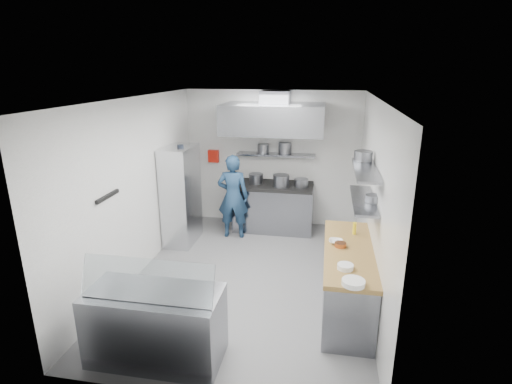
% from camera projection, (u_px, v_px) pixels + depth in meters
% --- Properties ---
extents(floor, '(5.00, 5.00, 0.00)m').
position_uv_depth(floor, '(249.00, 277.00, 6.40)').
color(floor, slate).
rests_on(floor, ground).
extents(ceiling, '(5.00, 5.00, 0.00)m').
position_uv_depth(ceiling, '(248.00, 99.00, 5.57)').
color(ceiling, silver).
rests_on(ceiling, wall_back).
extents(wall_back, '(3.60, 2.80, 0.02)m').
position_uv_depth(wall_back, '(272.00, 159.00, 8.34)').
color(wall_back, white).
rests_on(wall_back, floor).
extents(wall_front, '(3.60, 2.80, 0.02)m').
position_uv_depth(wall_front, '(196.00, 276.00, 3.64)').
color(wall_front, white).
rests_on(wall_front, floor).
extents(wall_left, '(2.80, 5.00, 0.02)m').
position_uv_depth(wall_left, '(137.00, 188.00, 6.29)').
color(wall_left, white).
rests_on(wall_left, floor).
extents(wall_right, '(2.80, 5.00, 0.02)m').
position_uv_depth(wall_right, '(373.00, 201.00, 5.68)').
color(wall_right, white).
rests_on(wall_right, floor).
extents(gas_range, '(1.60, 0.80, 0.90)m').
position_uv_depth(gas_range, '(274.00, 208.00, 8.23)').
color(gas_range, gray).
rests_on(gas_range, floor).
extents(cooktop, '(1.57, 0.78, 0.06)m').
position_uv_depth(cooktop, '(274.00, 186.00, 8.08)').
color(cooktop, black).
rests_on(cooktop, gas_range).
extents(stock_pot_left, '(0.29, 0.29, 0.20)m').
position_uv_depth(stock_pot_left, '(256.00, 178.00, 8.13)').
color(stock_pot_left, slate).
rests_on(stock_pot_left, cooktop).
extents(stock_pot_mid, '(0.32, 0.32, 0.24)m').
position_uv_depth(stock_pot_mid, '(281.00, 181.00, 7.89)').
color(stock_pot_mid, slate).
rests_on(stock_pot_mid, cooktop).
extents(stock_pot_right, '(0.28, 0.28, 0.16)m').
position_uv_depth(stock_pot_right, '(301.00, 183.00, 7.89)').
color(stock_pot_right, slate).
rests_on(stock_pot_right, cooktop).
extents(over_range_shelf, '(1.60, 0.30, 0.04)m').
position_uv_depth(over_range_shelf, '(276.00, 155.00, 8.13)').
color(over_range_shelf, gray).
rests_on(over_range_shelf, wall_back).
extents(shelf_pot_a, '(0.23, 0.23, 0.18)m').
position_uv_depth(shelf_pot_a, '(263.00, 148.00, 8.22)').
color(shelf_pot_a, slate).
rests_on(shelf_pot_a, over_range_shelf).
extents(shelf_pot_b, '(0.26, 0.26, 0.22)m').
position_uv_depth(shelf_pot_b, '(285.00, 148.00, 8.17)').
color(shelf_pot_b, slate).
rests_on(shelf_pot_b, over_range_shelf).
extents(extractor_hood, '(1.90, 1.15, 0.55)m').
position_uv_depth(extractor_hood, '(274.00, 119.00, 7.51)').
color(extractor_hood, gray).
rests_on(extractor_hood, wall_back).
extents(hood_duct, '(0.55, 0.55, 0.24)m').
position_uv_depth(hood_duct, '(275.00, 97.00, 7.61)').
color(hood_duct, slate).
rests_on(hood_duct, extractor_hood).
extents(red_firebox, '(0.22, 0.10, 0.26)m').
position_uv_depth(red_firebox, '(214.00, 156.00, 8.49)').
color(red_firebox, red).
rests_on(red_firebox, wall_back).
extents(chef, '(0.63, 0.43, 1.65)m').
position_uv_depth(chef, '(233.00, 197.00, 7.74)').
color(chef, navy).
rests_on(chef, floor).
extents(wire_rack, '(0.50, 0.90, 1.85)m').
position_uv_depth(wire_rack, '(181.00, 195.00, 7.48)').
color(wire_rack, silver).
rests_on(wire_rack, floor).
extents(rack_bin_a, '(0.17, 0.22, 0.19)m').
position_uv_depth(rack_bin_a, '(180.00, 204.00, 7.42)').
color(rack_bin_a, white).
rests_on(rack_bin_a, wire_rack).
extents(rack_bin_b, '(0.15, 0.19, 0.17)m').
position_uv_depth(rack_bin_b, '(182.00, 175.00, 7.47)').
color(rack_bin_b, yellow).
rests_on(rack_bin_b, wire_rack).
extents(rack_jar, '(0.12, 0.12, 0.18)m').
position_uv_depth(rack_jar, '(181.00, 150.00, 7.19)').
color(rack_jar, black).
rests_on(rack_jar, wire_rack).
extents(knife_strip, '(0.04, 0.55, 0.05)m').
position_uv_depth(knife_strip, '(108.00, 196.00, 5.40)').
color(knife_strip, black).
rests_on(knife_strip, wall_left).
extents(prep_counter_base, '(0.62, 2.00, 0.84)m').
position_uv_depth(prep_counter_base, '(347.00, 281.00, 5.46)').
color(prep_counter_base, gray).
rests_on(prep_counter_base, floor).
extents(prep_counter_top, '(0.65, 2.04, 0.06)m').
position_uv_depth(prep_counter_top, '(349.00, 251.00, 5.33)').
color(prep_counter_top, olive).
rests_on(prep_counter_top, prep_counter_base).
extents(plate_stack_a, '(0.26, 0.26, 0.06)m').
position_uv_depth(plate_stack_a, '(353.00, 283.00, 4.43)').
color(plate_stack_a, white).
rests_on(plate_stack_a, prep_counter_top).
extents(plate_stack_b, '(0.19, 0.19, 0.06)m').
position_uv_depth(plate_stack_b, '(345.00, 267.00, 4.79)').
color(plate_stack_b, white).
rests_on(plate_stack_b, prep_counter_top).
extents(copper_pan, '(0.16, 0.16, 0.06)m').
position_uv_depth(copper_pan, '(340.00, 245.00, 5.38)').
color(copper_pan, '#B25F32').
rests_on(copper_pan, prep_counter_top).
extents(squeeze_bottle, '(0.05, 0.05, 0.18)m').
position_uv_depth(squeeze_bottle, '(354.00, 228.00, 5.78)').
color(squeeze_bottle, yellow).
rests_on(squeeze_bottle, prep_counter_top).
extents(mixing_bowl, '(0.20, 0.20, 0.05)m').
position_uv_depth(mixing_bowl, '(336.00, 242.00, 5.49)').
color(mixing_bowl, white).
rests_on(mixing_bowl, prep_counter_top).
extents(wall_shelf_lower, '(0.30, 1.30, 0.04)m').
position_uv_depth(wall_shelf_lower, '(363.00, 200.00, 5.40)').
color(wall_shelf_lower, gray).
rests_on(wall_shelf_lower, wall_right).
extents(wall_shelf_upper, '(0.30, 1.30, 0.04)m').
position_uv_depth(wall_shelf_upper, '(366.00, 170.00, 5.27)').
color(wall_shelf_upper, gray).
rests_on(wall_shelf_upper, wall_right).
extents(shelf_pot_c, '(0.20, 0.20, 0.10)m').
position_uv_depth(shelf_pot_c, '(373.00, 199.00, 5.24)').
color(shelf_pot_c, slate).
rests_on(shelf_pot_c, wall_shelf_lower).
extents(shelf_pot_d, '(0.26, 0.26, 0.14)m').
position_uv_depth(shelf_pot_d, '(363.00, 156.00, 5.70)').
color(shelf_pot_d, slate).
rests_on(shelf_pot_d, wall_shelf_upper).
extents(display_case, '(1.50, 0.70, 0.85)m').
position_uv_depth(display_case, '(156.00, 325.00, 4.51)').
color(display_case, gray).
rests_on(display_case, floor).
extents(display_glass, '(1.47, 0.19, 0.42)m').
position_uv_depth(display_glass, '(147.00, 280.00, 4.21)').
color(display_glass, silver).
rests_on(display_glass, display_case).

